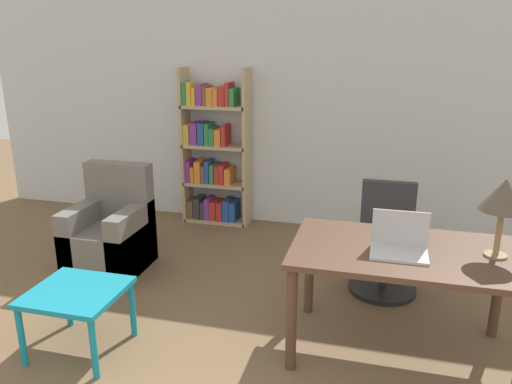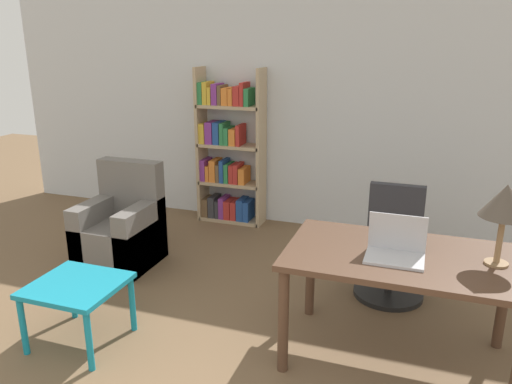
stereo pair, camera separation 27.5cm
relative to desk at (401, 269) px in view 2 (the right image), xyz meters
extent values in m
cube|color=silver|center=(-0.97, 2.33, 0.69)|extent=(8.00, 0.06, 2.70)
cube|color=#4C3323|center=(0.00, 0.00, 0.08)|extent=(1.47, 0.87, 0.04)
cylinder|color=#4C3323|center=(-0.68, -0.37, -0.30)|extent=(0.07, 0.07, 0.72)
cylinder|color=#4C3323|center=(-0.68, 0.37, -0.30)|extent=(0.07, 0.07, 0.72)
cylinder|color=#4C3323|center=(0.68, 0.37, -0.30)|extent=(0.07, 0.07, 0.72)
cube|color=#B2B2B7|center=(-0.04, -0.11, 0.11)|extent=(0.36, 0.25, 0.02)
cube|color=#B2B2B7|center=(-0.04, 0.00, 0.25)|extent=(0.36, 0.04, 0.25)
cube|color=#19233D|center=(-0.04, 0.01, 0.25)|extent=(0.32, 0.03, 0.22)
cylinder|color=olive|center=(0.55, 0.04, 0.11)|extent=(0.14, 0.14, 0.01)
cylinder|color=olive|center=(0.55, 0.04, 0.26)|extent=(0.04, 0.04, 0.29)
cone|color=#4C4238|center=(0.55, 0.04, 0.51)|extent=(0.29, 0.29, 0.20)
cylinder|color=black|center=(-0.11, 0.88, -0.64)|extent=(0.58, 0.58, 0.04)
cylinder|color=#262626|center=(-0.11, 0.88, -0.46)|extent=(0.06, 0.06, 0.33)
cube|color=#2D2D33|center=(-0.11, 0.88, -0.24)|extent=(0.48, 0.48, 0.10)
cube|color=#2D2D33|center=(-0.11, 1.08, 0.03)|extent=(0.45, 0.08, 0.45)
cube|color=teal|center=(-2.12, -0.54, -0.22)|extent=(0.60, 0.57, 0.04)
cylinder|color=teal|center=(-2.39, -0.79, -0.45)|extent=(0.04, 0.04, 0.43)
cylinder|color=teal|center=(-1.85, -0.79, -0.45)|extent=(0.04, 0.04, 0.43)
cylinder|color=teal|center=(-2.39, -0.29, -0.45)|extent=(0.04, 0.04, 0.43)
cylinder|color=teal|center=(-1.85, -0.29, -0.45)|extent=(0.04, 0.04, 0.43)
cube|color=#66605B|center=(-2.59, 0.66, -0.45)|extent=(0.64, 0.69, 0.43)
cube|color=#66605B|center=(-2.59, 0.92, 0.04)|extent=(0.64, 0.16, 0.54)
cube|color=#66605B|center=(-2.84, 0.66, -0.35)|extent=(0.16, 0.69, 0.62)
cube|color=#66605B|center=(-2.35, 0.66, -0.35)|extent=(0.16, 0.69, 0.62)
cube|color=tan|center=(-2.41, 2.14, 0.23)|extent=(0.04, 0.28, 1.78)
cube|color=tan|center=(-1.68, 2.14, 0.23)|extent=(0.04, 0.28, 1.78)
cube|color=tan|center=(-2.05, 2.14, -0.64)|extent=(0.74, 0.28, 0.04)
cube|color=brown|center=(-2.36, 2.14, -0.52)|extent=(0.08, 0.24, 0.22)
cube|color=#333338|center=(-2.27, 2.14, -0.50)|extent=(0.08, 0.24, 0.25)
cube|color=#333338|center=(-2.20, 2.14, -0.52)|extent=(0.04, 0.24, 0.21)
cube|color=#7F338C|center=(-2.14, 2.14, -0.50)|extent=(0.06, 0.24, 0.25)
cube|color=#B72D28|center=(-2.07, 2.14, -0.52)|extent=(0.08, 0.24, 0.22)
cube|color=#B72D28|center=(-1.99, 2.14, -0.52)|extent=(0.07, 0.24, 0.22)
cube|color=#234C99|center=(-1.91, 2.14, -0.50)|extent=(0.08, 0.24, 0.25)
cube|color=#234C99|center=(-1.83, 2.14, -0.51)|extent=(0.07, 0.24, 0.23)
cube|color=tan|center=(-2.05, 2.14, -0.20)|extent=(0.74, 0.28, 0.04)
cube|color=#7F338C|center=(-2.37, 2.14, -0.05)|extent=(0.06, 0.24, 0.25)
cube|color=orange|center=(-2.31, 2.14, -0.09)|extent=(0.04, 0.24, 0.18)
cube|color=orange|center=(-2.24, 2.14, -0.05)|extent=(0.07, 0.24, 0.25)
cube|color=brown|center=(-2.18, 2.14, -0.08)|extent=(0.04, 0.24, 0.21)
cube|color=#234C99|center=(-2.13, 2.14, -0.05)|extent=(0.05, 0.24, 0.26)
cube|color=#2D7F47|center=(-2.07, 2.14, -0.07)|extent=(0.05, 0.24, 0.22)
cube|color=#B72D28|center=(-2.01, 2.14, -0.07)|extent=(0.05, 0.24, 0.21)
cube|color=#B72D28|center=(-1.95, 2.14, -0.07)|extent=(0.05, 0.24, 0.22)
cube|color=orange|center=(-1.88, 2.14, -0.09)|extent=(0.07, 0.24, 0.18)
cube|color=tan|center=(-2.05, 2.14, 0.25)|extent=(0.74, 0.28, 0.04)
cube|color=gold|center=(-2.36, 2.14, 0.38)|extent=(0.07, 0.24, 0.23)
cube|color=#7F338C|center=(-2.28, 2.14, 0.39)|extent=(0.09, 0.24, 0.25)
cube|color=#234C99|center=(-2.19, 2.14, 0.39)|extent=(0.07, 0.24, 0.25)
cube|color=#2D7F47|center=(-2.12, 2.14, 0.39)|extent=(0.05, 0.24, 0.25)
cube|color=#2D7F47|center=(-2.06, 2.14, 0.36)|extent=(0.05, 0.24, 0.20)
cube|color=orange|center=(-1.99, 2.14, 0.36)|extent=(0.08, 0.24, 0.19)
cube|color=#B72D28|center=(-1.92, 2.14, 0.38)|extent=(0.04, 0.24, 0.23)
cube|color=tan|center=(-2.05, 2.14, 0.69)|extent=(0.74, 0.28, 0.04)
cube|color=#2D7F47|center=(-2.37, 2.14, 0.83)|extent=(0.05, 0.24, 0.24)
cube|color=gold|center=(-2.31, 2.14, 0.84)|extent=(0.05, 0.24, 0.25)
cube|color=gold|center=(-2.26, 2.14, 0.81)|extent=(0.04, 0.24, 0.19)
cube|color=#7F338C|center=(-2.19, 2.14, 0.83)|extent=(0.07, 0.24, 0.23)
cube|color=brown|center=(-2.13, 2.14, 0.82)|extent=(0.04, 0.24, 0.22)
cube|color=orange|center=(-2.07, 2.14, 0.81)|extent=(0.07, 0.24, 0.19)
cube|color=orange|center=(-2.00, 2.14, 0.80)|extent=(0.05, 0.24, 0.18)
cube|color=#B72D28|center=(-1.94, 2.14, 0.82)|extent=(0.07, 0.24, 0.21)
cube|color=#B72D28|center=(-1.87, 2.14, 0.84)|extent=(0.04, 0.24, 0.25)
cube|color=#2D7F47|center=(-1.82, 2.14, 0.81)|extent=(0.05, 0.24, 0.19)
camera|label=1|loc=(-0.18, -3.14, 1.41)|focal=35.00mm
camera|label=2|loc=(0.08, -3.06, 1.41)|focal=35.00mm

